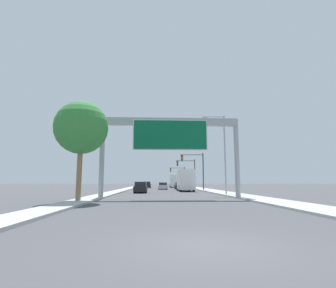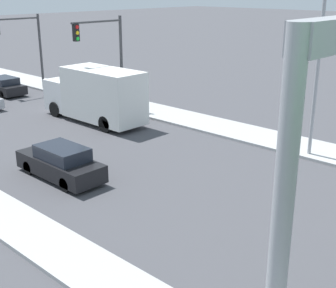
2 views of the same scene
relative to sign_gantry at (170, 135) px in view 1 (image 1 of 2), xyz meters
The scene contains 15 objects.
ground_plane 18.87m from the sign_gantry, 90.00° to the right, with size 300.00×300.00×0.00m, color #47474C.
sidewalk_right 43.23m from the sign_gantry, 79.57° to the left, with size 3.00×120.00×0.15m.
median_strip_left 43.15m from the sign_gantry, 99.77° to the left, with size 2.00×120.00×0.15m.
sign_gantry is the anchor object (origin of this frame).
car_far_right 39.50m from the sign_gantry, 95.13° to the left, with size 1.74×4.72×1.53m.
car_far_center 31.51m from the sign_gantry, 83.53° to the left, with size 1.82×4.40×1.41m.
car_mid_right 14.29m from the sign_gantry, 105.28° to the left, with size 1.74×4.67×1.55m.
car_near_left 28.68m from the sign_gantry, 90.00° to the left, with size 1.76×4.69×1.37m.
truck_box_primary 45.40m from the sign_gantry, 85.56° to the left, with size 2.36×7.98×3.17m.
truck_box_secondary 19.74m from the sign_gantry, 79.54° to the left, with size 2.45×7.80×3.48m.
traffic_light_near_intersection 20.93m from the sign_gantry, 74.67° to the left, with size 4.06×0.32×6.45m.
traffic_light_mid_block 30.67m from the sign_gantry, 79.67° to the left, with size 4.05×0.32×6.19m.
traffic_light_far_intersection 50.44m from the sign_gantry, 83.99° to the left, with size 4.44×0.32×5.67m.
palm_tree_foreground 8.28m from the sign_gantry, 153.04° to the right, with size 4.27×4.27×8.04m.
street_lamp_right 8.83m from the sign_gantry, 42.17° to the left, with size 2.73×0.28×9.51m.
Camera 1 is at (-1.31, -6.86, 1.63)m, focal length 28.00 mm.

